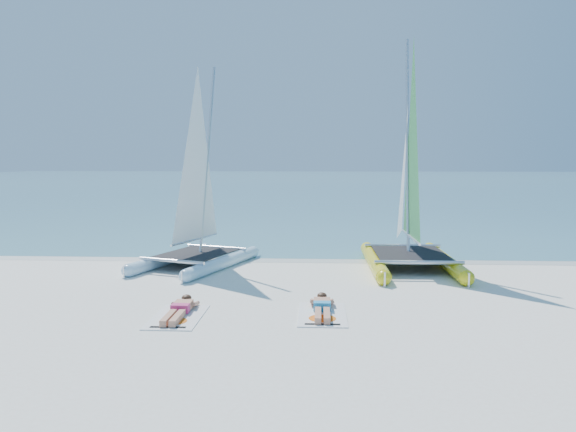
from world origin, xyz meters
The scene contains 9 objects.
ground centered at (0.00, 0.00, 0.00)m, with size 140.00×140.00×0.00m, color white.
sea centered at (0.00, 63.00, 0.01)m, with size 140.00×115.00×0.01m, color #6AB1B0.
wet_sand_strip centered at (0.00, 5.50, 0.00)m, with size 140.00×1.40×0.01m, color beige.
catamaran_blue centered at (-3.44, 4.18, 1.88)m, with size 3.58×5.08×6.29m.
catamaran_yellow centered at (2.93, 4.70, 2.26)m, with size 2.55×5.64×7.17m.
towel_a centered at (-2.68, -1.32, 0.01)m, with size 1.00×1.85×0.02m, color white.
sunbather_a centered at (-2.68, -1.13, 0.12)m, with size 0.37×1.73×0.26m.
towel_b centered at (0.30, -0.97, 0.01)m, with size 1.00×1.85×0.02m, color white.
sunbather_b centered at (0.30, -0.78, 0.12)m, with size 0.37×1.73×0.26m.
Camera 1 is at (0.19, -12.44, 3.27)m, focal length 35.00 mm.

